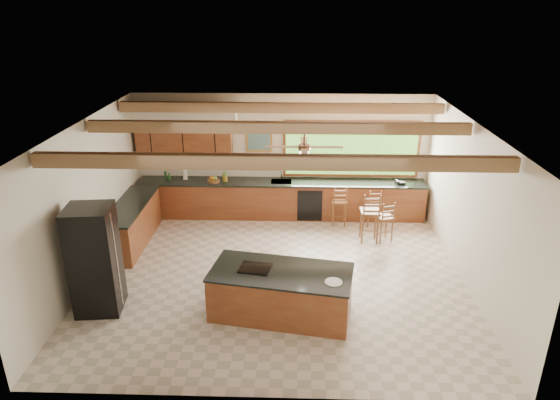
{
  "coord_description": "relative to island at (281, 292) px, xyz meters",
  "views": [
    {
      "loc": [
        0.33,
        -8.56,
        5.08
      ],
      "look_at": [
        0.04,
        0.8,
        1.29
      ],
      "focal_mm": 32.0,
      "sensor_mm": 36.0,
      "label": 1
    }
  ],
  "objects": [
    {
      "name": "island",
      "position": [
        0.0,
        0.0,
        0.0
      ],
      "size": [
        2.53,
        1.51,
        0.85
      ],
      "rotation": [
        0.0,
        0.0,
        -0.17
      ],
      "color": "brown",
      "rests_on": "ground"
    },
    {
      "name": "bar_stool_d",
      "position": [
        1.88,
        2.79,
        0.28
      ],
      "size": [
        0.42,
        0.42,
        1.18
      ],
      "rotation": [
        0.0,
        0.0,
        -0.0
      ],
      "color": "brown",
      "rests_on": "ground"
    },
    {
      "name": "room_shell",
      "position": [
        -0.29,
        1.91,
        1.8
      ],
      "size": [
        7.27,
        6.54,
        3.02
      ],
      "color": "beige",
      "rests_on": "ground"
    },
    {
      "name": "refrigerator",
      "position": [
        -3.17,
        0.05,
        0.54
      ],
      "size": [
        0.82,
        0.8,
        1.92
      ],
      "rotation": [
        0.0,
        0.0,
        0.1
      ],
      "color": "black",
      "rests_on": "ground"
    },
    {
      "name": "ground",
      "position": [
        -0.12,
        1.26,
        -0.42
      ],
      "size": [
        7.2,
        7.2,
        0.0
      ],
      "primitive_type": "plane",
      "color": "beige",
      "rests_on": "ground"
    },
    {
      "name": "counter_run",
      "position": [
        -0.94,
        3.78,
        0.05
      ],
      "size": [
        7.12,
        3.1,
        1.22
      ],
      "color": "brown",
      "rests_on": "ground"
    },
    {
      "name": "bar_stool_a",
      "position": [
        1.27,
        3.65,
        0.18
      ],
      "size": [
        0.37,
        0.37,
        1.01
      ],
      "rotation": [
        0.0,
        0.0,
        0.02
      ],
      "color": "brown",
      "rests_on": "ground"
    },
    {
      "name": "bar_stool_c",
      "position": [
        2.08,
        3.66,
        0.14
      ],
      "size": [
        0.38,
        0.38,
        0.94
      ],
      "rotation": [
        0.0,
        0.0,
        0.13
      ],
      "color": "brown",
      "rests_on": "ground"
    },
    {
      "name": "bar_stool_b",
      "position": [
        2.21,
        2.8,
        0.16
      ],
      "size": [
        0.44,
        0.44,
        0.98
      ],
      "rotation": [
        0.0,
        0.0,
        0.33
      ],
      "color": "brown",
      "rests_on": "ground"
    }
  ]
}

